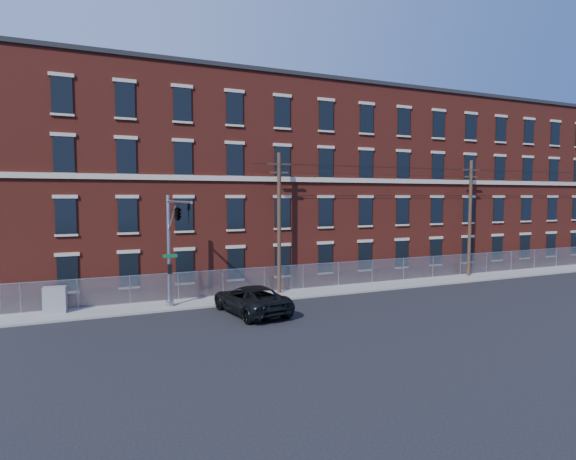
# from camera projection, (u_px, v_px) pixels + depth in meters

# --- Properties ---
(ground) EXTENTS (140.00, 140.00, 0.00)m
(ground) POSITION_uv_depth(u_px,v_px,m) (285.00, 314.00, 28.60)
(ground) COLOR black
(ground) RESTS_ON ground
(sidewalk) EXTENTS (65.00, 3.00, 0.12)m
(sidewalk) POSITION_uv_depth(u_px,v_px,m) (398.00, 284.00, 38.05)
(sidewalk) COLOR gray
(sidewalk) RESTS_ON ground
(mill_building) EXTENTS (55.30, 14.32, 16.30)m
(mill_building) POSITION_uv_depth(u_px,v_px,m) (341.00, 185.00, 45.61)
(mill_building) COLOR maroon
(mill_building) RESTS_ON ground
(chain_link_fence) EXTENTS (59.06, 0.06, 1.85)m
(chain_link_fence) POSITION_uv_depth(u_px,v_px,m) (388.00, 270.00, 39.16)
(chain_link_fence) COLOR #A5A8AD
(chain_link_fence) RESTS_ON ground
(traffic_signal_mast) EXTENTS (0.90, 6.75, 7.00)m
(traffic_signal_mast) POSITION_uv_depth(u_px,v_px,m) (176.00, 225.00, 27.76)
(traffic_signal_mast) COLOR #9EA0A5
(traffic_signal_mast) RESTS_ON ground
(utility_pole_near) EXTENTS (1.80, 0.28, 10.00)m
(utility_pole_near) POSITION_uv_depth(u_px,v_px,m) (279.00, 220.00, 34.14)
(utility_pole_near) COLOR #402B20
(utility_pole_near) RESTS_ON ground
(utility_pole_mid) EXTENTS (1.80, 0.28, 10.00)m
(utility_pole_mid) POSITION_uv_depth(u_px,v_px,m) (470.00, 216.00, 41.49)
(utility_pole_mid) COLOR #402B20
(utility_pole_mid) RESTS_ON ground
(overhead_wires) EXTENTS (40.00, 0.62, 0.62)m
(overhead_wires) POSITION_uv_depth(u_px,v_px,m) (471.00, 172.00, 41.22)
(overhead_wires) COLOR black
(overhead_wires) RESTS_ON ground
(pickup_truck) EXTENTS (3.58, 6.45, 1.71)m
(pickup_truck) POSITION_uv_depth(u_px,v_px,m) (251.00, 299.00, 28.77)
(pickup_truck) COLOR black
(pickup_truck) RESTS_ON ground
(utility_cabinet) EXTENTS (1.35, 0.82, 1.58)m
(utility_cabinet) POSITION_uv_depth(u_px,v_px,m) (55.00, 300.00, 28.43)
(utility_cabinet) COLOR gray
(utility_cabinet) RESTS_ON sidewalk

